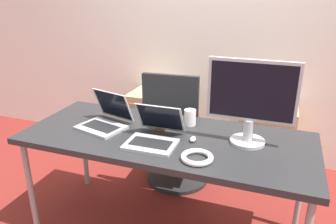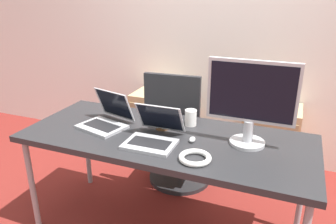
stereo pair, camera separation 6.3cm
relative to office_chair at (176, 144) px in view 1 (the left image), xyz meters
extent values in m
cube|color=white|center=(0.14, 0.75, 0.91)|extent=(10.00, 0.05, 2.60)
cube|color=#28282B|center=(0.14, -0.62, 0.35)|extent=(1.87, 0.77, 0.04)
cylinder|color=#99999E|center=(-0.74, -0.94, -0.03)|extent=(0.04, 0.04, 0.72)
cylinder|color=#99999E|center=(-0.74, -0.29, -0.03)|extent=(0.04, 0.04, 0.72)
cylinder|color=#99999E|center=(1.01, -0.29, -0.03)|extent=(0.04, 0.04, 0.72)
cylinder|color=#232326|center=(-0.01, 0.07, -0.37)|extent=(0.56, 0.56, 0.04)
cylinder|color=gray|center=(-0.01, 0.07, -0.16)|extent=(0.05, 0.05, 0.38)
cube|color=#232326|center=(-0.01, 0.07, 0.03)|extent=(0.51, 0.51, 0.07)
cube|color=#232326|center=(0.01, -0.19, 0.36)|extent=(0.44, 0.07, 0.60)
cube|color=tan|center=(-0.41, 0.51, -0.06)|extent=(0.49, 0.41, 0.65)
cube|color=tan|center=(-0.41, 0.31, -0.06)|extent=(0.45, 0.01, 0.52)
cube|color=tan|center=(0.72, 0.51, -0.06)|extent=(0.49, 0.41, 0.65)
cube|color=tan|center=(0.72, 0.31, -0.06)|extent=(0.45, 0.01, 0.52)
cube|color=#ADADB2|center=(-0.31, -0.67, 0.38)|extent=(0.35, 0.30, 0.02)
cube|color=black|center=(-0.31, -0.67, 0.39)|extent=(0.27, 0.18, 0.00)
cube|color=#ADADB2|center=(-0.30, -0.52, 0.50)|extent=(0.32, 0.17, 0.21)
cube|color=black|center=(-0.29, -0.52, 0.50)|extent=(0.29, 0.15, 0.20)
cube|color=#ADADB2|center=(0.10, -0.78, 0.38)|extent=(0.31, 0.23, 0.02)
cube|color=black|center=(0.10, -0.78, 0.39)|extent=(0.25, 0.13, 0.00)
cube|color=#ADADB2|center=(0.10, -0.62, 0.49)|extent=(0.31, 0.12, 0.20)
cube|color=black|center=(0.10, -0.62, 0.49)|extent=(0.28, 0.11, 0.18)
cylinder|color=#B7B7BC|center=(0.65, -0.54, 0.38)|extent=(0.21, 0.21, 0.02)
cylinder|color=#B7B7BC|center=(0.65, -0.54, 0.46)|extent=(0.06, 0.06, 0.13)
cube|color=#B7B7BC|center=(0.65, -0.54, 0.71)|extent=(0.52, 0.03, 0.37)
cube|color=black|center=(0.65, -0.56, 0.71)|extent=(0.48, 0.00, 0.33)
ellipsoid|color=silver|center=(0.32, -0.64, 0.39)|extent=(0.04, 0.06, 0.03)
cylinder|color=white|center=(0.23, -0.39, 0.43)|extent=(0.08, 0.08, 0.11)
cylinder|color=brown|center=(0.07, -0.53, 0.43)|extent=(0.09, 0.09, 0.12)
cylinder|color=white|center=(0.07, -0.53, 0.50)|extent=(0.09, 0.09, 0.01)
torus|color=white|center=(0.41, -0.85, 0.39)|extent=(0.18, 0.18, 0.03)
camera|label=1|loc=(0.81, -2.42, 1.27)|focal=35.00mm
camera|label=2|loc=(0.87, -2.40, 1.27)|focal=35.00mm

